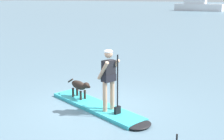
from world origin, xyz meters
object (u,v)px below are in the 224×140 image
paddleboard (101,108)px  dog (80,86)px  moored_boat_starboard (197,4)px  person_paddler (109,76)px

paddleboard → dog: size_ratio=3.39×
paddleboard → moored_boat_starboard: bearing=99.8°
person_paddler → moored_boat_starboard: size_ratio=0.16×
paddleboard → moored_boat_starboard: size_ratio=0.34×
paddleboard → dog: dog is taller
paddleboard → moored_boat_starboard: 63.92m
dog → moored_boat_starboard: moored_boat_starboard is taller
person_paddler → dog: 1.47m
moored_boat_starboard → dog: bearing=-81.0°
person_paddler → dog: (-1.26, 0.47, -0.58)m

